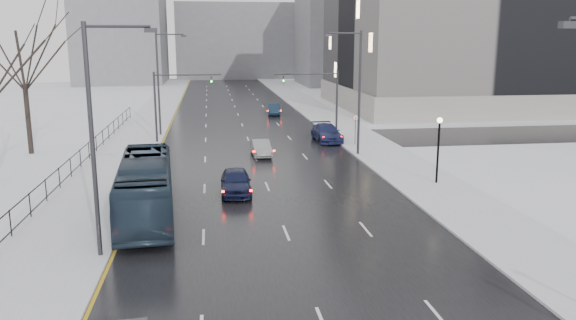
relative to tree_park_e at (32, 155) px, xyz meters
name	(u,v)px	position (x,y,z in m)	size (l,w,h in m)	color
road	(241,123)	(18.20, 16.00, 0.02)	(16.00, 150.00, 0.04)	black
cross_road	(249,141)	(18.20, 4.00, 0.02)	(130.00, 10.00, 0.04)	black
sidewalk_left	(147,124)	(7.70, 16.00, 0.08)	(5.00, 150.00, 0.16)	silver
sidewalk_right	(331,120)	(28.70, 16.00, 0.08)	(5.00, 150.00, 0.16)	silver
park_strip	(59,126)	(-1.80, 16.00, 0.06)	(14.00, 150.00, 0.12)	white
tree_park_e	(32,155)	(0.00, 0.00, 0.00)	(9.45, 9.45, 13.50)	black
iron_fence	(51,184)	(5.20, -14.00, 0.91)	(0.06, 70.00, 1.30)	black
streetlight_r_mid	(357,87)	(26.37, -4.00, 5.62)	(2.95, 0.25, 10.00)	#2D2D33
streetlight_l_near	(97,130)	(10.03, -24.00, 5.62)	(2.95, 0.25, 10.00)	#2D2D33
streetlight_l_far	(160,79)	(10.03, 8.00, 5.62)	(2.95, 0.25, 10.00)	#2D2D33
lamppost_r_mid	(439,141)	(29.20, -14.00, 2.94)	(0.36, 0.36, 4.28)	black
mast_signal_right	(326,96)	(25.53, 4.00, 4.11)	(6.10, 0.33, 6.50)	#2D2D33
mast_signal_left	(167,98)	(10.87, 4.00, 4.11)	(6.10, 0.33, 6.50)	#2D2D33
no_uturn_sign	(356,121)	(27.40, 0.00, 2.30)	(0.60, 0.06, 2.70)	#2D2D33
civic_building	(486,26)	(53.20, 28.00, 11.21)	(41.00, 31.00, 24.80)	gray
bldg_far_right	(357,32)	(46.20, 71.00, 11.00)	(24.00, 20.00, 22.00)	slate
bldg_far_left	(121,18)	(-3.80, 81.00, 14.00)	(18.00, 22.00, 28.00)	slate
bldg_far_center	(238,41)	(22.20, 96.00, 9.00)	(30.00, 18.00, 18.00)	slate
bus	(146,188)	(11.20, -18.35, 1.63)	(2.67, 11.39, 3.17)	#213040
sedan_center_near	(236,181)	(16.12, -14.48, 0.81)	(1.82, 4.53, 1.54)	#121738
sedan_right_near	(261,148)	(18.70, -3.21, 0.70)	(1.40, 4.03, 1.33)	gray
sedan_right_far	(327,133)	(25.40, 2.71, 0.82)	(2.20, 5.41, 1.57)	navy
sedan_right_distant	(274,109)	(22.70, 22.24, 0.73)	(1.47, 4.21, 1.39)	#13273A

